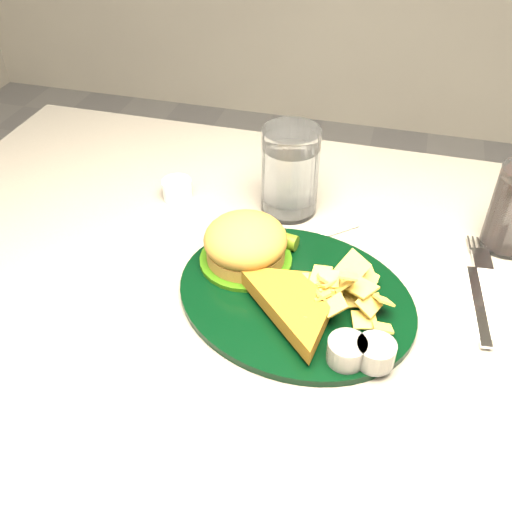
{
  "coord_description": "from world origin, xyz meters",
  "views": [
    {
      "loc": [
        0.12,
        -0.56,
        1.26
      ],
      "look_at": [
        -0.03,
        -0.02,
        0.8
      ],
      "focal_mm": 40.0,
      "sensor_mm": 36.0,
      "label": 1
    }
  ],
  "objects_px": {
    "dinner_plate": "(296,279)",
    "fork_napkin": "(478,299)",
    "water_glass": "(290,171)",
    "table": "(276,437)"
  },
  "relations": [
    {
      "from": "water_glass",
      "to": "table",
      "type": "bearing_deg",
      "value": -79.81
    },
    {
      "from": "dinner_plate",
      "to": "water_glass",
      "type": "bearing_deg",
      "value": 124.99
    },
    {
      "from": "table",
      "to": "dinner_plate",
      "type": "bearing_deg",
      "value": -54.17
    },
    {
      "from": "dinner_plate",
      "to": "water_glass",
      "type": "height_order",
      "value": "water_glass"
    },
    {
      "from": "dinner_plate",
      "to": "water_glass",
      "type": "xyz_separation_m",
      "value": [
        -0.05,
        0.2,
        0.03
      ]
    },
    {
      "from": "water_glass",
      "to": "fork_napkin",
      "type": "height_order",
      "value": "water_glass"
    },
    {
      "from": "table",
      "to": "water_glass",
      "type": "bearing_deg",
      "value": 100.19
    },
    {
      "from": "table",
      "to": "water_glass",
      "type": "xyz_separation_m",
      "value": [
        -0.03,
        0.16,
        0.44
      ]
    },
    {
      "from": "water_glass",
      "to": "fork_napkin",
      "type": "bearing_deg",
      "value": -26.46
    },
    {
      "from": "dinner_plate",
      "to": "fork_napkin",
      "type": "relative_size",
      "value": 1.67
    }
  ]
}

